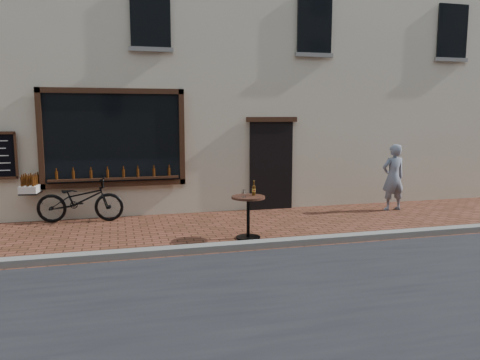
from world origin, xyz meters
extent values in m
plane|color=#522B1A|center=(0.00, 0.00, 0.00)|extent=(90.00, 90.00, 0.00)
cube|color=slate|center=(0.00, 0.20, 0.06)|extent=(90.00, 0.25, 0.12)
cube|color=beige|center=(0.00, 6.50, 5.00)|extent=(28.00, 6.00, 10.00)
cube|color=black|center=(-1.90, 3.45, 1.85)|extent=(3.00, 0.06, 2.00)
cube|color=black|center=(-1.90, 3.43, 2.91)|extent=(3.24, 0.10, 0.12)
cube|color=black|center=(-1.90, 3.43, 0.79)|extent=(3.24, 0.10, 0.12)
cube|color=black|center=(-3.46, 3.43, 1.85)|extent=(0.12, 0.10, 2.24)
cube|color=black|center=(-0.34, 3.43, 1.85)|extent=(0.12, 0.10, 2.24)
cube|color=black|center=(-1.90, 3.38, 0.92)|extent=(2.90, 0.16, 0.05)
cube|color=black|center=(1.90, 3.46, 1.10)|extent=(1.10, 0.10, 2.20)
cube|color=black|center=(1.90, 3.43, 2.26)|extent=(1.30, 0.10, 0.12)
cylinder|color=#3D1C07|center=(-3.15, 3.38, 1.04)|extent=(0.06, 0.06, 0.19)
cylinder|color=#3D1C07|center=(-2.79, 3.38, 1.04)|extent=(0.06, 0.06, 0.19)
cylinder|color=#3D1C07|center=(-2.44, 3.38, 1.04)|extent=(0.06, 0.06, 0.19)
cylinder|color=#3D1C07|center=(-2.08, 3.38, 1.04)|extent=(0.06, 0.06, 0.19)
cylinder|color=#3D1C07|center=(-1.72, 3.38, 1.04)|extent=(0.06, 0.06, 0.19)
cylinder|color=#3D1C07|center=(-1.36, 3.38, 1.04)|extent=(0.06, 0.06, 0.19)
cylinder|color=#3D1C07|center=(-1.01, 3.38, 1.04)|extent=(0.06, 0.06, 0.19)
cylinder|color=#3D1C07|center=(-0.65, 3.38, 1.04)|extent=(0.06, 0.06, 0.19)
cube|color=black|center=(-1.00, 3.46, 4.60)|extent=(0.90, 0.06, 1.40)
cube|color=black|center=(3.00, 3.46, 4.60)|extent=(0.90, 0.06, 1.40)
cube|color=black|center=(7.00, 3.46, 4.60)|extent=(0.90, 0.06, 1.40)
imported|color=black|center=(-2.66, 3.19, 0.49)|extent=(1.94, 0.88, 0.99)
cube|color=black|center=(-3.70, 3.32, 0.68)|extent=(0.43, 0.57, 0.03)
cube|color=white|center=(-3.70, 3.32, 0.77)|extent=(0.44, 0.59, 0.15)
cylinder|color=#3D1C07|center=(-3.61, 3.11, 0.95)|extent=(0.06, 0.06, 0.21)
cylinder|color=#3D1C07|center=(-3.72, 3.12, 0.95)|extent=(0.06, 0.06, 0.21)
cylinder|color=#3D1C07|center=(-3.83, 3.13, 0.95)|extent=(0.06, 0.06, 0.21)
cylinder|color=#3D1C07|center=(-3.60, 3.24, 0.95)|extent=(0.06, 0.06, 0.21)
cylinder|color=#3D1C07|center=(-3.70, 3.25, 0.95)|extent=(0.06, 0.06, 0.21)
cylinder|color=#3D1C07|center=(-3.81, 3.26, 0.95)|extent=(0.06, 0.06, 0.21)
cylinder|color=#3D1C07|center=(-3.58, 3.37, 0.95)|extent=(0.06, 0.06, 0.21)
cylinder|color=#3D1C07|center=(-3.69, 3.38, 0.95)|extent=(0.06, 0.06, 0.21)
cylinder|color=#3D1C07|center=(-3.80, 3.39, 0.95)|extent=(0.06, 0.06, 0.21)
cylinder|color=#3D1C07|center=(-3.56, 3.50, 0.95)|extent=(0.06, 0.06, 0.21)
cylinder|color=black|center=(0.57, 0.86, 0.02)|extent=(0.47, 0.47, 0.03)
cylinder|color=black|center=(0.57, 0.86, 0.41)|extent=(0.06, 0.06, 0.75)
cylinder|color=black|center=(0.57, 0.86, 0.81)|extent=(0.65, 0.65, 0.04)
cylinder|color=gold|center=(0.70, 0.93, 0.93)|extent=(0.07, 0.07, 0.06)
cylinder|color=white|center=(0.46, 0.79, 0.90)|extent=(0.08, 0.08, 0.14)
imported|color=gray|center=(4.82, 2.56, 0.83)|extent=(0.61, 0.41, 1.65)
camera|label=1|loc=(-1.83, -7.63, 2.39)|focal=35.00mm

